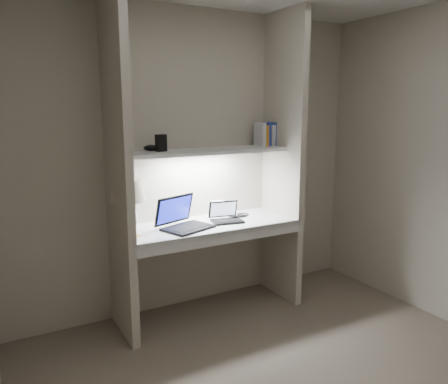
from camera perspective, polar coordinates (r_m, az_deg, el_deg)
back_wall at (r=3.72m, az=-3.92°, el=4.02°), size 3.20×0.01×2.50m
alcove_panel_left at (r=3.22m, az=-13.64°, el=2.65°), size 0.06×0.55×2.50m
alcove_panel_right at (r=3.87m, az=7.72°, el=4.20°), size 0.06×0.55×2.50m
desk at (r=3.58m, az=-1.93°, el=-4.41°), size 1.40×0.55×0.04m
desk_apron at (r=3.37m, az=0.11°, el=-5.92°), size 1.46×0.03×0.10m
shelf at (r=3.55m, az=-2.69°, el=5.33°), size 1.40×0.36×0.03m
strip_light at (r=3.55m, az=-2.69°, el=4.97°), size 0.60×0.04×0.02m
table_lamp at (r=3.36m, az=-12.41°, el=-0.62°), size 0.27×0.27×0.40m
laptop_main at (r=3.44m, az=-5.39°, el=-3.78°), size 0.46×0.43×0.25m
laptop_netbook at (r=3.63m, az=0.23°, el=-3.24°), size 0.28×0.25×0.16m
speaker at (r=3.78m, az=-0.85°, el=-2.17°), size 0.11×0.09×0.14m
mouse at (r=3.68m, az=1.28°, el=-3.36°), size 0.10×0.07×0.04m
cable_coil at (r=3.84m, az=2.46°, el=-2.94°), size 0.14×0.14×0.01m
sticky_note at (r=3.29m, az=-11.51°, el=-5.61°), size 0.07×0.07×0.00m
book_row at (r=3.90m, az=5.65°, el=7.45°), size 0.20×0.14×0.21m
shelf_box at (r=3.41m, az=-8.23°, el=6.35°), size 0.09×0.07×0.13m
shelf_gadget at (r=3.45m, az=-9.51°, el=5.70°), size 0.14×0.12×0.05m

